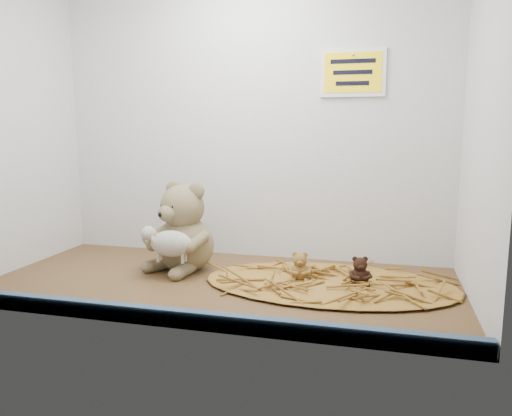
% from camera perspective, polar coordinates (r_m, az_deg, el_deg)
% --- Properties ---
extents(alcove_shell, '(1.20, 0.60, 0.90)m').
position_cam_1_polar(alcove_shell, '(1.33, -3.04, 11.47)').
color(alcove_shell, '#4A3519').
rests_on(alcove_shell, ground).
extents(front_rail, '(1.19, 0.02, 0.04)m').
position_cam_1_polar(front_rail, '(1.04, -9.24, -12.26)').
color(front_rail, '#3E5876').
rests_on(front_rail, shelf_floor).
extents(straw_bed, '(0.65, 0.38, 0.01)m').
position_cam_1_polar(straw_bed, '(1.29, 8.34, -8.48)').
color(straw_bed, olive).
rests_on(straw_bed, shelf_floor).
extents(main_teddy, '(0.27, 0.28, 0.25)m').
position_cam_1_polar(main_teddy, '(1.41, -8.21, -2.05)').
color(main_teddy, olive).
rests_on(main_teddy, shelf_floor).
extents(toy_lamb, '(0.15, 0.09, 0.10)m').
position_cam_1_polar(toy_lamb, '(1.33, -9.66, -4.03)').
color(toy_lamb, '#BDB6A9').
rests_on(toy_lamb, main_teddy).
extents(mini_teddy_tan, '(0.07, 0.07, 0.07)m').
position_cam_1_polar(mini_teddy_tan, '(1.29, 5.03, -6.48)').
color(mini_teddy_tan, olive).
rests_on(mini_teddy_tan, straw_bed).
extents(mini_teddy_brown, '(0.07, 0.07, 0.07)m').
position_cam_1_polar(mini_teddy_brown, '(1.28, 11.78, -6.86)').
color(mini_teddy_brown, black).
rests_on(mini_teddy_brown, straw_bed).
extents(wall_sign, '(0.16, 0.01, 0.11)m').
position_cam_1_polar(wall_sign, '(1.48, 11.00, 14.96)').
color(wall_sign, yellow).
rests_on(wall_sign, back_wall).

